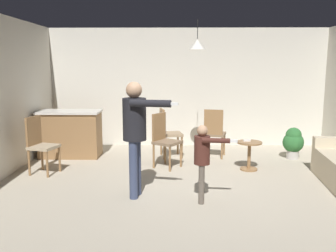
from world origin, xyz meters
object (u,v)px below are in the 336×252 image
person_adult (136,127)px  person_child (203,155)px  spare_remote_on_table (247,140)px  kitchen_counter (70,134)px  dining_chair_by_counter (214,131)px  potted_plant_corner (293,142)px  dining_chair_centre_back (40,143)px  side_table_by_couch (249,152)px  dining_chair_near_wall (168,131)px  dining_chair_spare (164,138)px

person_adult → person_child: (0.93, -0.21, -0.35)m
spare_remote_on_table → kitchen_counter: bearing=165.0°
person_adult → dining_chair_by_counter: size_ratio=1.65×
potted_plant_corner → person_child: bearing=-130.1°
dining_chair_centre_back → potted_plant_corner: dining_chair_centre_back is taller
dining_chair_by_counter → spare_remote_on_table: dining_chair_by_counter is taller
kitchen_counter → dining_chair_centre_back: size_ratio=1.26×
dining_chair_centre_back → side_table_by_couch: bearing=110.2°
dining_chair_by_counter → dining_chair_near_wall: 0.94m
dining_chair_by_counter → dining_chair_spare: bearing=-129.4°
dining_chair_near_wall → potted_plant_corner: size_ratio=1.57×
person_adult → potted_plant_corner: bearing=137.0°
dining_chair_centre_back → spare_remote_on_table: (3.63, 0.28, -0.01)m
spare_remote_on_table → person_child: bearing=-119.8°
kitchen_counter → side_table_by_couch: kitchen_counter is taller
dining_chair_spare → dining_chair_centre_back: bearing=-44.5°
person_child → dining_chair_centre_back: person_child is taller
person_child → dining_chair_by_counter: size_ratio=1.08×
person_child → dining_chair_centre_back: bearing=-110.0°
side_table_by_couch → dining_chair_by_counter: 1.06m
dining_chair_near_wall → spare_remote_on_table: bearing=46.2°
potted_plant_corner → spare_remote_on_table: size_ratio=4.90×
dining_chair_near_wall → dining_chair_centre_back: (-2.20, -1.17, 0.00)m
potted_plant_corner → spare_remote_on_table: (-1.09, -0.78, 0.19)m
person_child → spare_remote_on_table: 1.86m
side_table_by_couch → dining_chair_spare: bearing=173.6°
person_child → dining_chair_near_wall: 2.56m
dining_chair_by_counter → potted_plant_corner: 1.60m
kitchen_counter → potted_plant_corner: kitchen_counter is taller
dining_chair_by_counter → person_adult: bearing=-106.0°
side_table_by_couch → person_child: 1.89m
kitchen_counter → person_child: (2.52, -2.53, 0.19)m
kitchen_counter → dining_chair_centre_back: bearing=-99.1°
dining_chair_centre_back → dining_chair_by_counter: bearing=126.1°
dining_chair_by_counter → spare_remote_on_table: (0.49, -0.86, -0.01)m
person_child → dining_chair_by_counter: person_child is taller
side_table_by_couch → potted_plant_corner: (1.05, 0.81, 0.02)m
dining_chair_by_counter → spare_remote_on_table: size_ratio=7.69×
spare_remote_on_table → person_adult: bearing=-143.0°
potted_plant_corner → spare_remote_on_table: bearing=-144.4°
person_child → spare_remote_on_table: bearing=156.3°
kitchen_counter → dining_chair_near_wall: size_ratio=1.26×
side_table_by_couch → spare_remote_on_table: spare_remote_on_table is taller
person_child → dining_chair_spare: 1.85m
person_adult → dining_chair_near_wall: size_ratio=1.65×
dining_chair_spare → side_table_by_couch: bearing=117.9°
kitchen_counter → dining_chair_by_counter: dining_chair_by_counter is taller
potted_plant_corner → dining_chair_by_counter: bearing=177.3°
kitchen_counter → dining_chair_by_counter: size_ratio=1.26×
dining_chair_near_wall → spare_remote_on_table: dining_chair_near_wall is taller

